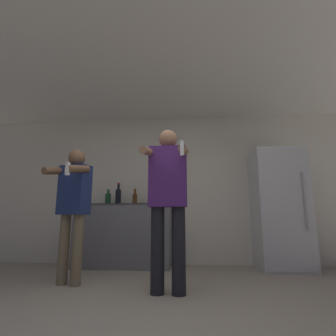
% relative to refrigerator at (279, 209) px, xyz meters
% --- Properties ---
extents(ground_plane, '(14.00, 14.00, 0.00)m').
position_rel_refrigerator_xyz_m(ground_plane, '(-1.72, -2.30, -0.89)').
color(ground_plane, gray).
extents(wall_back, '(7.00, 0.06, 2.55)m').
position_rel_refrigerator_xyz_m(wall_back, '(-1.72, 0.39, 0.38)').
color(wall_back, beige).
rests_on(wall_back, ground_plane).
extents(ceiling_slab, '(7.00, 3.18, 0.05)m').
position_rel_refrigerator_xyz_m(ceiling_slab, '(-1.72, -0.97, 1.68)').
color(ceiling_slab, silver).
rests_on(ceiling_slab, wall_back).
extents(refrigerator, '(0.73, 0.75, 1.79)m').
position_rel_refrigerator_xyz_m(refrigerator, '(0.00, 0.00, 0.00)').
color(refrigerator, silver).
rests_on(refrigerator, ground_plane).
extents(counter, '(1.52, 0.61, 0.97)m').
position_rel_refrigerator_xyz_m(counter, '(-2.42, 0.07, -0.41)').
color(counter, slate).
rests_on(counter, ground_plane).
extents(bottle_brown_liquor, '(0.09, 0.09, 0.37)m').
position_rel_refrigerator_xyz_m(bottle_brown_liquor, '(-2.56, 0.12, 0.22)').
color(bottle_brown_liquor, black).
rests_on(bottle_brown_liquor, counter).
extents(bottle_tall_gin, '(0.08, 0.08, 0.28)m').
position_rel_refrigerator_xyz_m(bottle_tall_gin, '(-2.27, 0.12, 0.18)').
color(bottle_tall_gin, '#563314').
rests_on(bottle_tall_gin, counter).
extents(bottle_red_label, '(0.09, 0.09, 0.28)m').
position_rel_refrigerator_xyz_m(bottle_red_label, '(-2.73, 0.12, 0.19)').
color(bottle_red_label, '#194723').
rests_on(bottle_red_label, counter).
extents(bottle_dark_rum, '(0.08, 0.08, 0.35)m').
position_rel_refrigerator_xyz_m(bottle_dark_rum, '(-2.02, 0.12, 0.22)').
color(bottle_dark_rum, silver).
rests_on(bottle_dark_rum, counter).
extents(person_woman_foreground, '(0.47, 0.53, 1.70)m').
position_rel_refrigerator_xyz_m(person_woman_foreground, '(-1.59, -1.42, 0.07)').
color(person_woman_foreground, black).
rests_on(person_woman_foreground, ground_plane).
extents(person_man_side, '(0.50, 0.53, 1.58)m').
position_rel_refrigerator_xyz_m(person_man_side, '(-2.75, -1.14, 0.04)').
color(person_man_side, '#75664C').
rests_on(person_man_side, ground_plane).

